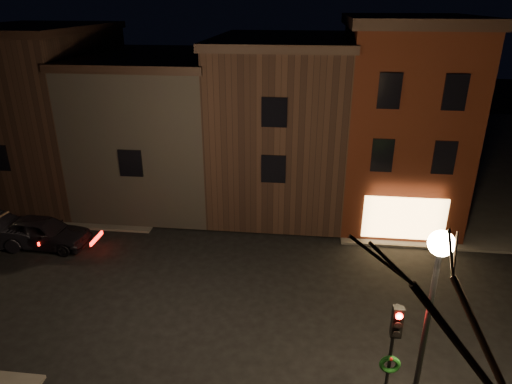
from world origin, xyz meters
TOP-DOWN VIEW (x-y plane):
  - ground at (0.00, 0.00)m, footprint 120.00×120.00m
  - sidewalk_far_left at (-20.00, 20.00)m, footprint 30.00×30.00m
  - corner_building at (8.00, 9.47)m, footprint 6.50×8.50m
  - row_building_a at (1.50, 10.50)m, footprint 7.30×10.30m
  - row_building_b at (-5.75, 10.50)m, footprint 7.80×10.30m
  - row_building_c at (-13.00, 10.50)m, footprint 7.30×10.30m
  - street_lamp_near at (6.20, -6.00)m, footprint 0.60×0.60m
  - traffic_signal at (5.60, -5.51)m, footprint 0.58×0.38m
  - parked_car_a at (-9.67, 3.12)m, footprint 4.65×2.01m

SIDE VIEW (x-z plane):
  - ground at x=0.00m, z-range 0.00..0.00m
  - sidewalk_far_left at x=-20.00m, z-range 0.00..0.12m
  - parked_car_a at x=-9.67m, z-range 0.00..1.56m
  - traffic_signal at x=5.60m, z-range 0.78..4.83m
  - row_building_b at x=-5.75m, z-range 0.13..8.53m
  - row_building_a at x=1.50m, z-range 0.13..9.53m
  - row_building_c at x=-13.00m, z-range 0.13..10.03m
  - street_lamp_near at x=6.20m, z-range 1.94..8.42m
  - corner_building at x=8.00m, z-range 0.15..10.65m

